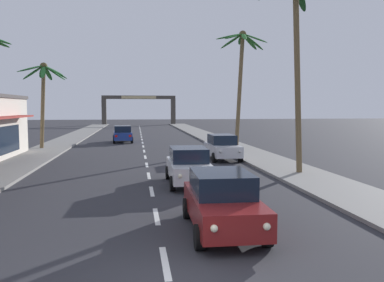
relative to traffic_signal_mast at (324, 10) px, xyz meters
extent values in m
cube|color=gray|center=(4.62, 19.60, -5.40)|extent=(3.20, 110.00, 0.14)
cube|color=gray|center=(-10.98, 19.60, -5.40)|extent=(3.20, 110.00, 0.14)
cube|color=silver|center=(-3.18, 0.98, -5.47)|extent=(0.16, 2.00, 0.01)
cube|color=silver|center=(-3.18, 4.85, -5.47)|extent=(0.16, 2.00, 0.01)
cube|color=silver|center=(-3.18, 8.73, -5.47)|extent=(0.16, 2.00, 0.01)
cube|color=silver|center=(-3.18, 12.60, -5.47)|extent=(0.16, 2.00, 0.01)
cube|color=silver|center=(-3.18, 16.48, -5.47)|extent=(0.16, 2.00, 0.01)
cube|color=silver|center=(-3.18, 20.35, -5.47)|extent=(0.16, 2.00, 0.01)
cube|color=silver|center=(-3.18, 24.23, -5.47)|extent=(0.16, 2.00, 0.01)
cube|color=silver|center=(-3.18, 28.10, -5.47)|extent=(0.16, 2.00, 0.01)
cube|color=silver|center=(-3.18, 31.98, -5.47)|extent=(0.16, 2.00, 0.01)
cube|color=silver|center=(-3.18, 35.85, -5.47)|extent=(0.16, 2.00, 0.01)
cube|color=silver|center=(-3.18, 39.73, -5.47)|extent=(0.16, 2.00, 0.01)
cube|color=silver|center=(-3.18, 43.60, -5.47)|extent=(0.16, 2.00, 0.01)
cube|color=silver|center=(-3.18, 47.48, -5.47)|extent=(0.16, 2.00, 0.01)
cube|color=silver|center=(-3.18, 51.35, -5.47)|extent=(0.16, 2.00, 0.01)
cube|color=silver|center=(-3.18, 55.23, -5.47)|extent=(0.16, 2.00, 0.01)
cube|color=silver|center=(-3.18, 59.10, -5.47)|extent=(0.16, 2.00, 0.01)
cube|color=silver|center=(-3.18, 62.98, -5.47)|extent=(0.16, 2.00, 0.01)
cube|color=silver|center=(-3.18, 66.85, -5.47)|extent=(0.16, 2.00, 0.01)
cube|color=maroon|center=(-1.40, 3.08, -4.79)|extent=(1.85, 4.34, 0.72)
cube|color=black|center=(-1.39, 3.23, -4.11)|extent=(1.65, 2.23, 0.64)
cylinder|color=black|center=(-0.57, 1.64, -5.15)|extent=(0.23, 0.64, 0.64)
cylinder|color=black|center=(-2.29, 1.68, -5.15)|extent=(0.23, 0.64, 0.64)
cylinder|color=black|center=(-0.51, 4.48, -5.15)|extent=(0.23, 0.64, 0.64)
cylinder|color=black|center=(-2.23, 4.51, -5.15)|extent=(0.23, 0.64, 0.64)
sphere|color=#F9EFC6|center=(-0.82, 0.90, -4.71)|extent=(0.18, 0.18, 0.18)
sphere|color=#F9EFC6|center=(-2.06, 0.92, -4.71)|extent=(0.18, 0.18, 0.18)
cube|color=red|center=(-0.69, 5.22, -4.69)|extent=(0.24, 0.06, 0.20)
cube|color=red|center=(-2.01, 5.25, -4.69)|extent=(0.24, 0.06, 0.20)
cube|color=silver|center=(-1.43, 10.06, -4.79)|extent=(1.81, 4.32, 0.72)
cube|color=black|center=(-1.43, 10.21, -4.11)|extent=(1.63, 2.22, 0.64)
cylinder|color=black|center=(-0.58, 8.63, -5.15)|extent=(0.23, 0.64, 0.64)
cylinder|color=black|center=(-2.31, 8.65, -5.15)|extent=(0.23, 0.64, 0.64)
cylinder|color=black|center=(-0.55, 11.47, -5.15)|extent=(0.23, 0.64, 0.64)
cylinder|color=black|center=(-2.27, 11.49, -5.15)|extent=(0.23, 0.64, 0.64)
sphere|color=#F9EFC6|center=(-0.83, 7.88, -4.71)|extent=(0.18, 0.18, 0.18)
sphere|color=#F9EFC6|center=(-2.07, 7.90, -4.71)|extent=(0.18, 0.18, 0.18)
cube|color=red|center=(-0.74, 12.21, -4.69)|extent=(0.24, 0.06, 0.20)
cube|color=red|center=(-2.06, 12.23, -4.69)|extent=(0.24, 0.06, 0.20)
cube|color=navy|center=(-5.17, 32.86, -4.79)|extent=(2.00, 4.39, 0.72)
cube|color=black|center=(-5.16, 32.71, -4.11)|extent=(1.72, 2.29, 0.64)
cylinder|color=black|center=(-6.11, 34.22, -5.15)|extent=(0.26, 0.65, 0.64)
cylinder|color=black|center=(-4.39, 34.32, -5.15)|extent=(0.26, 0.65, 0.64)
cylinder|color=black|center=(-5.95, 31.39, -5.15)|extent=(0.26, 0.65, 0.64)
cylinder|color=black|center=(-4.23, 31.49, -5.15)|extent=(0.26, 0.65, 0.64)
sphere|color=#B2B2AD|center=(-5.92, 34.99, -4.71)|extent=(0.18, 0.18, 0.18)
sphere|color=#B2B2AD|center=(-4.68, 35.06, -4.71)|extent=(0.18, 0.18, 0.18)
cube|color=red|center=(-5.71, 30.66, -4.69)|extent=(0.24, 0.07, 0.20)
cube|color=red|center=(-4.39, 30.74, -4.69)|extent=(0.24, 0.07, 0.20)
cube|color=silver|center=(1.96, 18.34, -4.79)|extent=(1.81, 4.32, 0.72)
cube|color=black|center=(1.95, 18.49, -4.11)|extent=(1.63, 2.22, 0.64)
cylinder|color=black|center=(2.84, 16.93, -5.15)|extent=(0.23, 0.64, 0.64)
cylinder|color=black|center=(1.11, 16.91, -5.15)|extent=(0.23, 0.64, 0.64)
cylinder|color=black|center=(2.80, 19.77, -5.15)|extent=(0.23, 0.64, 0.64)
cylinder|color=black|center=(1.08, 19.75, -5.15)|extent=(0.23, 0.64, 0.64)
sphere|color=#B2B2AD|center=(2.60, 16.18, -4.71)|extent=(0.18, 0.18, 0.18)
sphere|color=#B2B2AD|center=(1.36, 16.16, -4.71)|extent=(0.18, 0.18, 0.18)
cube|color=red|center=(2.59, 20.51, -4.69)|extent=(0.24, 0.06, 0.20)
cube|color=red|center=(1.27, 20.49, -4.69)|extent=(0.24, 0.06, 0.20)
cylinder|color=brown|center=(-11.46, 26.61, -2.05)|extent=(0.68, 0.31, 6.86)
ellipsoid|color=#236028|center=(-10.40, 26.40, 0.88)|extent=(1.92, 0.83, 1.31)
ellipsoid|color=#236028|center=(-10.43, 27.06, 0.98)|extent=(1.94, 1.29, 1.12)
ellipsoid|color=#236028|center=(-11.16, 27.54, 0.94)|extent=(0.62, 1.98, 1.20)
ellipsoid|color=#236028|center=(-11.62, 27.53, 1.04)|extent=(1.09, 2.05, 1.00)
ellipsoid|color=#236028|center=(-12.17, 26.81, 0.91)|extent=(1.96, 0.82, 1.25)
ellipsoid|color=#236028|center=(-12.23, 26.21, 1.18)|extent=(2.11, 1.18, 0.74)
ellipsoid|color=#236028|center=(-11.92, 25.78, 1.20)|extent=(1.62, 1.92, 0.70)
ellipsoid|color=#236028|center=(-11.14, 25.70, 0.91)|extent=(0.68, 1.95, 1.27)
ellipsoid|color=#236028|center=(-10.42, 26.10, 1.04)|extent=(1.95, 1.39, 1.00)
sphere|color=#4C4223|center=(-11.27, 26.61, 1.43)|extent=(0.60, 0.60, 0.60)
cylinder|color=brown|center=(4.44, 11.81, -0.58)|extent=(0.73, 0.29, 9.78)
cylinder|color=brown|center=(4.68, 24.28, -0.76)|extent=(0.78, 0.32, 9.42)
ellipsoid|color=#2D702D|center=(5.84, 24.45, 3.43)|extent=(2.01, 0.75, 1.35)
ellipsoid|color=#2D702D|center=(5.68, 24.89, 3.50)|extent=(1.85, 1.58, 1.21)
ellipsoid|color=#2D702D|center=(5.06, 25.36, 3.78)|extent=(0.70, 2.26, 0.67)
ellipsoid|color=#2D702D|center=(4.13, 24.91, 3.52)|extent=(1.86, 1.61, 1.17)
ellipsoid|color=#2D702D|center=(3.81, 24.35, 3.81)|extent=(2.26, 0.55, 0.61)
ellipsoid|color=#2D702D|center=(4.02, 23.67, 3.71)|extent=(2.04, 1.57, 0.80)
ellipsoid|color=#2D702D|center=(4.73, 23.24, 3.64)|extent=(0.75, 2.19, 0.94)
ellipsoid|color=#2D702D|center=(5.76, 23.68, 3.61)|extent=(1.98, 1.55, 1.00)
sphere|color=#4C4223|center=(4.91, 24.28, 3.99)|extent=(0.60, 0.60, 0.60)
cube|color=#423D38|center=(-10.16, 73.76, -2.87)|extent=(0.90, 0.90, 5.21)
cube|color=#423D38|center=(3.79, 73.76, -2.87)|extent=(0.90, 0.90, 5.21)
cube|color=#423D38|center=(-3.18, 73.76, 0.09)|extent=(14.84, 0.60, 0.70)
cube|color=tan|center=(-3.18, 73.44, 0.09)|extent=(6.97, 0.08, 0.56)
camera|label=1|loc=(-3.80, -7.76, -1.96)|focal=37.11mm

